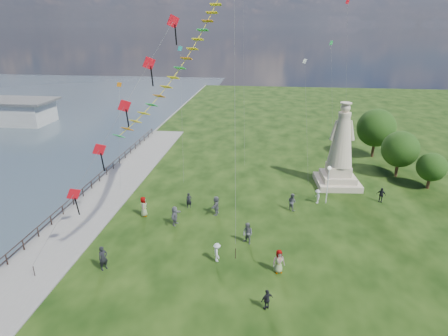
# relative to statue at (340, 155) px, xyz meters

# --- Properties ---
(waterfront) EXTENTS (200.00, 200.00, 1.51)m
(waterfront) POSITION_rel_statue_xyz_m (-25.73, -9.56, -3.58)
(waterfront) COLOR #2F3A47
(waterfront) RESTS_ON ground
(statue) EXTENTS (4.93, 4.93, 9.31)m
(statue) POSITION_rel_statue_xyz_m (0.00, 0.00, 0.00)
(statue) COLOR #C4B194
(statue) RESTS_ON ground
(lamppost) EXTENTS (0.37, 0.37, 3.97)m
(lamppost) POSITION_rel_statue_xyz_m (-1.82, -4.87, -0.65)
(lamppost) COLOR silver
(lamppost) RESTS_ON ground
(tree_row) EXTENTS (7.52, 14.22, 6.59)m
(tree_row) POSITION_rel_statue_xyz_m (7.08, 6.79, 0.14)
(tree_row) COLOR #382314
(tree_row) RESTS_ON ground
(person_0) EXTENTS (0.78, 0.82, 1.89)m
(person_0) POSITION_rel_statue_xyz_m (-19.46, -18.06, -2.57)
(person_0) COLOR black
(person_0) RESTS_ON ground
(person_1) EXTENTS (1.05, 0.99, 1.86)m
(person_1) POSITION_rel_statue_xyz_m (-9.21, -13.31, -2.59)
(person_1) COLOR #595960
(person_1) RESTS_ON ground
(person_2) EXTENTS (0.82, 1.10, 1.53)m
(person_2) POSITION_rel_statue_xyz_m (-11.36, -16.04, -2.75)
(person_2) COLOR silver
(person_2) RESTS_ON ground
(person_3) EXTENTS (0.95, 0.83, 1.45)m
(person_3) POSITION_rel_statue_xyz_m (-7.52, -20.77, -2.79)
(person_3) COLOR black
(person_3) RESTS_ON ground
(person_4) EXTENTS (1.02, 0.80, 1.82)m
(person_4) POSITION_rel_statue_xyz_m (-6.75, -16.85, -2.60)
(person_4) COLOR #595960
(person_4) RESTS_ON ground
(person_5) EXTENTS (1.02, 1.77, 1.80)m
(person_5) POSITION_rel_statue_xyz_m (-15.87, -10.99, -2.62)
(person_5) COLOR #595960
(person_5) RESTS_ON ground
(person_6) EXTENTS (0.66, 0.55, 1.53)m
(person_6) POSITION_rel_statue_xyz_m (-15.32, -7.54, -2.75)
(person_6) COLOR black
(person_6) RESTS_ON ground
(person_7) EXTENTS (0.96, 0.97, 1.74)m
(person_7) POSITION_rel_statue_xyz_m (-5.34, -6.82, -2.65)
(person_7) COLOR #595960
(person_7) RESTS_ON ground
(person_8) EXTENTS (0.61, 1.00, 1.46)m
(person_8) POSITION_rel_statue_xyz_m (-2.72, -4.97, -2.78)
(person_8) COLOR silver
(person_8) RESTS_ON ground
(person_9) EXTENTS (1.00, 0.76, 1.53)m
(person_9) POSITION_rel_statue_xyz_m (3.72, -3.88, -2.75)
(person_9) COLOR black
(person_9) RESTS_ON ground
(person_10) EXTENTS (0.73, 1.03, 1.93)m
(person_10) POSITION_rel_statue_xyz_m (-19.17, -9.72, -2.55)
(person_10) COLOR #595960
(person_10) RESTS_ON ground
(person_11) EXTENTS (0.92, 1.79, 1.85)m
(person_11) POSITION_rel_statue_xyz_m (-12.49, -8.59, -2.59)
(person_11) COLOR #595960
(person_11) RESTS_ON ground
(red_kite_train) EXTENTS (9.13, 9.35, 17.59)m
(red_kite_train) POSITION_rel_statue_xyz_m (-18.59, -13.97, 7.34)
(red_kite_train) COLOR black
(red_kite_train) RESTS_ON ground
(small_kites) EXTENTS (25.93, 15.55, 21.51)m
(small_kites) POSITION_rel_statue_xyz_m (-9.35, 5.04, 9.14)
(small_kites) COLOR teal
(small_kites) RESTS_ON ground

